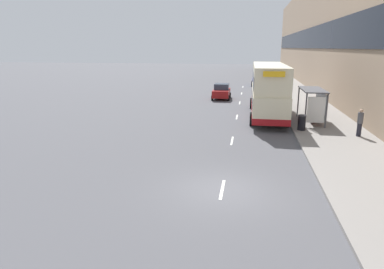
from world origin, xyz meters
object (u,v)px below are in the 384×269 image
bus_shelter (315,100)px  pedestrian_at_shelter (360,122)px  pedestrian_1 (321,111)px  double_decker_bus_near (268,89)px  car_1 (259,80)px  litter_bin (302,122)px  car_0 (221,91)px

bus_shelter → pedestrian_at_shelter: size_ratio=2.40×
bus_shelter → pedestrian_1: 1.11m
double_decker_bus_near → car_1: bearing=90.5°
double_decker_bus_near → litter_bin: size_ratio=10.98×
pedestrian_at_shelter → car_1: bearing=100.7°
pedestrian_1 → litter_bin: 3.41m
car_0 → pedestrian_at_shelter: 18.71m
double_decker_bus_near → litter_bin: bearing=-67.7°
pedestrian_at_shelter → pedestrian_1: 4.32m
car_1 → litter_bin: size_ratio=3.97×
bus_shelter → pedestrian_1: bus_shelter is taller
double_decker_bus_near → car_0: 10.76m
car_0 → pedestrian_at_shelter: bearing=122.5°
car_0 → bus_shelter: bearing=123.3°
car_0 → litter_bin: (6.69, -14.66, -0.17)m
litter_bin → pedestrian_at_shelter: bearing=-18.3°
bus_shelter → car_1: (-3.51, 26.30, -1.00)m
pedestrian_at_shelter → pedestrian_1: (-1.59, 4.01, -0.07)m
double_decker_bus_near → car_0: size_ratio=3.02×
bus_shelter → double_decker_bus_near: size_ratio=0.36×
car_0 → car_1: (4.40, 14.27, 0.04)m
pedestrian_1 → bus_shelter: bearing=-153.9°
litter_bin → car_1: bearing=94.5°
pedestrian_at_shelter → litter_bin: pedestrian_at_shelter is taller
car_1 → pedestrian_1: 26.35m
car_0 → car_1: size_ratio=0.91×
car_0 → pedestrian_1: bearing=125.7°
pedestrian_1 → pedestrian_at_shelter: bearing=-68.4°
car_0 → pedestrian_1: 14.49m
bus_shelter → pedestrian_at_shelter: 4.39m
bus_shelter → litter_bin: bearing=-114.9°
car_0 → pedestrian_at_shelter: (10.05, -15.77, 0.19)m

